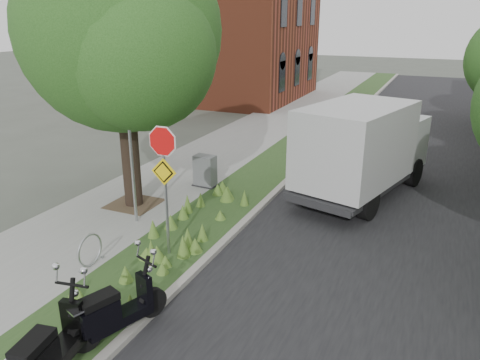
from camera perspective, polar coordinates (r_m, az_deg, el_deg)
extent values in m
plane|color=#4C5147|center=(10.38, -3.68, -12.38)|extent=(120.00, 120.00, 0.00)
cube|color=gray|center=(20.39, -1.36, 4.12)|extent=(3.50, 60.00, 0.12)
cube|color=#29461E|center=(19.42, 6.01, 3.22)|extent=(2.00, 60.00, 0.12)
cube|color=#9E9991|center=(19.15, 8.86, 2.87)|extent=(0.20, 60.00, 0.13)
cube|color=black|center=(18.63, 19.26, 1.32)|extent=(7.00, 60.00, 0.01)
cylinder|color=black|center=(13.71, -13.45, 5.85)|extent=(0.52, 0.52, 4.48)
sphere|color=#204818|center=(13.36, -14.40, 17.25)|extent=(5.40, 5.40, 5.40)
sphere|color=#204818|center=(14.78, -16.06, 14.64)|extent=(4.05, 4.05, 4.05)
sphere|color=#204818|center=(12.20, -12.03, 14.71)|extent=(3.78, 3.78, 3.78)
cube|color=#473828|center=(14.38, -12.76, -2.83)|extent=(1.40, 1.40, 0.01)
cylinder|color=#A5A8AD|center=(12.53, -13.16, 3.46)|extent=(0.08, 0.08, 4.00)
torus|color=#A5A8AD|center=(11.10, -17.82, -8.14)|extent=(0.05, 0.77, 0.77)
cube|color=#A5A8AD|center=(11.04, -18.86, -10.55)|extent=(0.06, 0.06, 0.04)
cube|color=#A5A8AD|center=(11.50, -16.45, -9.01)|extent=(0.06, 0.06, 0.04)
cylinder|color=#A5A8AD|center=(10.76, -9.03, -1.73)|extent=(0.07, 0.07, 3.00)
cylinder|color=red|center=(10.36, -9.48, 4.67)|extent=(0.86, 0.03, 0.86)
cylinder|color=white|center=(10.37, -9.43, 4.69)|extent=(0.94, 0.02, 0.94)
cube|color=yellow|center=(10.55, -9.27, 1.00)|extent=(0.64, 0.03, 0.64)
cube|color=brown|center=(32.79, -0.77, 16.95)|extent=(9.00, 10.00, 8.00)
cylinder|color=black|center=(8.76, -18.84, -16.98)|extent=(0.23, 0.61, 0.60)
cube|color=black|center=(8.26, -21.86, -19.71)|extent=(0.60, 1.37, 0.21)
cube|color=black|center=(7.71, -23.95, -17.79)|extent=(0.45, 0.74, 0.14)
cylinder|color=black|center=(9.18, -10.61, -14.44)|extent=(0.32, 0.58, 0.57)
cylinder|color=black|center=(8.64, -18.24, -17.58)|extent=(0.32, 0.58, 0.57)
cube|color=black|center=(8.85, -14.60, -16.01)|extent=(0.78, 1.30, 0.20)
cube|color=black|center=(8.56, -16.99, -15.49)|extent=(0.61, 0.80, 0.43)
cube|color=black|center=(8.43, -16.86, -13.78)|extent=(0.53, 0.73, 0.13)
cube|color=#262628|center=(15.30, 14.46, 0.02)|extent=(3.46, 5.89, 0.19)
cube|color=#B7BABC|center=(16.95, 17.82, 4.73)|extent=(2.45, 1.97, 1.67)
cube|color=silver|center=(14.42, 13.92, 4.33)|extent=(3.26, 4.43, 2.30)
cube|color=#262628|center=(15.56, -4.24, -0.60)|extent=(0.80, 0.56, 0.03)
cube|color=slate|center=(15.40, -4.28, 1.14)|extent=(0.71, 0.47, 1.03)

